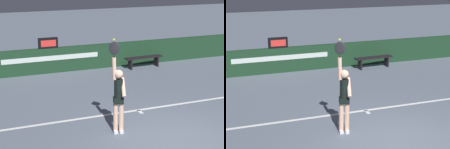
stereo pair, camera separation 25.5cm
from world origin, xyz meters
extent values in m
plane|color=slate|center=(0.00, 0.00, 0.00)|extent=(60.00, 60.00, 0.00)
cube|color=white|center=(0.00, 2.29, 0.00)|extent=(10.35, 0.12, 0.00)
cube|color=white|center=(0.00, 2.14, 0.00)|extent=(0.12, 0.30, 0.00)
cube|color=#193921|center=(0.00, 7.51, 0.53)|extent=(15.35, 0.21, 1.06)
cube|color=silver|center=(-1.58, 7.40, 0.65)|extent=(4.05, 0.01, 0.20)
cube|color=black|center=(-1.67, 7.51, 1.28)|extent=(0.80, 0.18, 0.43)
cube|color=red|center=(-1.67, 7.42, 1.28)|extent=(0.62, 0.01, 0.27)
cylinder|color=beige|center=(-1.11, 1.03, 0.44)|extent=(0.13, 0.13, 0.87)
cylinder|color=beige|center=(-1.26, 1.07, 0.44)|extent=(0.13, 0.13, 0.87)
cube|color=white|center=(-1.11, 1.01, 0.04)|extent=(0.15, 0.26, 0.07)
cube|color=white|center=(-1.26, 1.05, 0.04)|extent=(0.15, 0.26, 0.07)
cylinder|color=black|center=(-1.18, 1.05, 1.18)|extent=(0.23, 0.23, 0.62)
cube|color=black|center=(-1.18, 1.05, 0.91)|extent=(0.31, 0.27, 0.16)
sphere|color=beige|center=(-1.18, 1.05, 1.63)|extent=(0.23, 0.23, 0.23)
cylinder|color=beige|center=(-1.29, 1.08, 1.78)|extent=(0.14, 0.13, 0.58)
cylinder|color=beige|center=(-1.08, 0.96, 1.29)|extent=(0.20, 0.41, 0.48)
ellipsoid|color=black|center=(-1.29, 1.08, 2.32)|extent=(0.31, 0.11, 0.37)
cylinder|color=black|center=(-1.29, 1.08, 2.13)|extent=(0.03, 0.03, 0.18)
sphere|color=#CFE437|center=(-1.31, 1.07, 2.54)|extent=(0.07, 0.07, 0.07)
cube|color=black|center=(2.39, 6.83, 0.47)|extent=(1.76, 0.46, 0.05)
cube|color=black|center=(1.73, 6.79, 0.24)|extent=(0.08, 0.32, 0.47)
cube|color=black|center=(3.05, 6.87, 0.24)|extent=(0.08, 0.32, 0.47)
camera|label=1|loc=(-4.72, -7.53, 4.32)|focal=59.86mm
camera|label=2|loc=(-4.48, -7.62, 4.32)|focal=59.86mm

